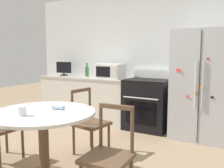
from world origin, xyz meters
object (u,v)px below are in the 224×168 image
counter_bottle (87,71)px  candle_glass (22,112)px  countertop_tv (64,68)px  dining_chair_far (90,123)px  dining_chair_right (108,156)px  microwave (110,71)px  refrigerator (203,85)px  oven_range (148,104)px  dining_chair_left (0,128)px

counter_bottle → candle_glass: counter_bottle is taller
countertop_tv → dining_chair_far: 2.41m
counter_bottle → dining_chair_right: bearing=-51.5°
dining_chair_right → candle_glass: bearing=11.9°
microwave → dining_chair_far: (0.53, -1.49, -0.61)m
counter_bottle → dining_chair_far: bearing=-54.1°
microwave → countertop_tv: size_ratio=1.40×
candle_glass → countertop_tv: bearing=122.3°
refrigerator → microwave: (-1.77, 0.05, 0.16)m
microwave → counter_bottle: size_ratio=1.87×
microwave → countertop_tv: 1.22m
oven_range → counter_bottle: size_ratio=3.75×
countertop_tv → counter_bottle: 0.58m
refrigerator → counter_bottle: bearing=175.9°
countertop_tv → dining_chair_far: size_ratio=0.43×
dining_chair_far → dining_chair_right: same height
counter_bottle → dining_chair_far: (1.17, -1.61, -0.57)m
dining_chair_right → dining_chair_left: 1.66m
dining_chair_right → counter_bottle: bearing=-53.5°
refrigerator → countertop_tv: (-2.99, 0.10, 0.18)m
oven_range → dining_chair_right: oven_range is taller
counter_bottle → candle_glass: size_ratio=3.10×
countertop_tv → microwave: bearing=-2.6°
oven_range → countertop_tv: (-2.02, 0.06, 0.59)m
refrigerator → counter_bottle: size_ratio=6.15×
dining_chair_far → dining_chair_left: size_ratio=1.00×
dining_chair_far → candle_glass: dining_chair_far is taller
oven_range → countertop_tv: 2.11m
dining_chair_left → candle_glass: (0.77, -0.30, 0.37)m
oven_range → dining_chair_far: size_ratio=1.20×
oven_range → counter_bottle: counter_bottle is taller
counter_bottle → dining_chair_left: size_ratio=0.32×
dining_chair_left → countertop_tv: bearing=113.3°
dining_chair_far → candle_glass: (-0.10, -1.06, 0.37)m
dining_chair_far → oven_range: bearing=178.6°
refrigerator → dining_chair_right: (-0.46, -2.28, -0.45)m
countertop_tv → counter_bottle: bearing=7.0°
refrigerator → countertop_tv: 3.00m
counter_bottle → refrigerator: bearing=-4.1°
countertop_tv → dining_chair_right: bearing=-43.3°
oven_range → countertop_tv: countertop_tv is taller
oven_range → dining_chair_right: 2.38m
countertop_tv → dining_chair_left: 2.55m
dining_chair_far → microwave: bearing=-151.4°
dining_chair_far → refrigerator: bearing=148.2°
oven_range → dining_chair_left: oven_range is taller
refrigerator → candle_glass: (-1.34, -2.50, -0.08)m
dining_chair_left → dining_chair_far: bearing=44.0°
counter_bottle → dining_chair_left: (0.30, -2.38, -0.57)m
refrigerator → oven_range: bearing=177.5°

